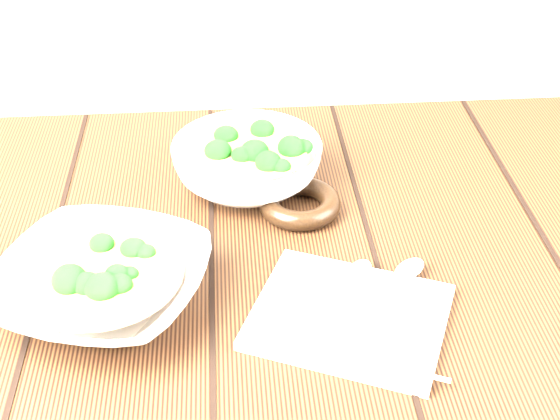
# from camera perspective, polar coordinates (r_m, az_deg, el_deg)

# --- Properties ---
(table) EXTENTS (1.20, 0.80, 0.75)m
(table) POSITION_cam_1_polar(r_m,az_deg,el_deg) (1.03, -3.53, -9.02)
(table) COLOR #321D0E
(table) RESTS_ON ground
(soup_bowl_front) EXTENTS (0.29, 0.29, 0.07)m
(soup_bowl_front) POSITION_cam_1_polar(r_m,az_deg,el_deg) (0.89, -12.90, -5.29)
(soup_bowl_front) COLOR silver
(soup_bowl_front) RESTS_ON table
(soup_bowl_back) EXTENTS (0.26, 0.26, 0.07)m
(soup_bowl_back) POSITION_cam_1_polar(r_m,az_deg,el_deg) (1.07, -2.42, 3.48)
(soup_bowl_back) COLOR silver
(soup_bowl_back) RESTS_ON table
(trivet) EXTENTS (0.14, 0.14, 0.03)m
(trivet) POSITION_cam_1_polar(r_m,az_deg,el_deg) (1.03, 1.47, 0.50)
(trivet) COLOR black
(trivet) RESTS_ON table
(napkin) EXTENTS (0.26, 0.24, 0.01)m
(napkin) POSITION_cam_1_polar(r_m,az_deg,el_deg) (0.87, 5.08, -7.77)
(napkin) COLOR beige
(napkin) RESTS_ON table
(spoon_left) EXTENTS (0.09, 0.16, 0.01)m
(spoon_left) POSITION_cam_1_polar(r_m,az_deg,el_deg) (0.89, 5.15, -5.78)
(spoon_left) COLOR #9F9C8C
(spoon_left) RESTS_ON napkin
(spoon_right) EXTENTS (0.13, 0.13, 0.01)m
(spoon_right) POSITION_cam_1_polar(r_m,az_deg,el_deg) (0.91, 8.29, -5.29)
(spoon_right) COLOR #9F9C8C
(spoon_right) RESTS_ON napkin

